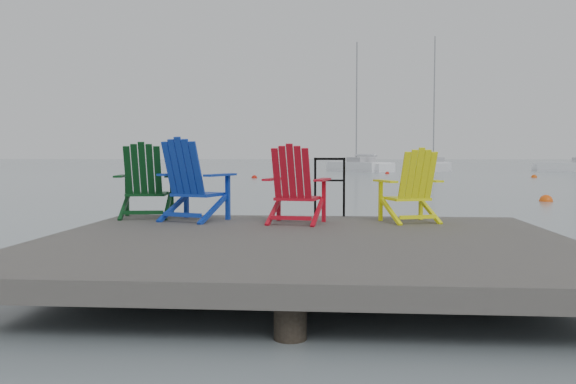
# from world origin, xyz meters

# --- Properties ---
(ground) EXTENTS (400.00, 400.00, 0.00)m
(ground) POSITION_xyz_m (0.00, 0.00, 0.00)
(ground) COLOR gray
(ground) RESTS_ON ground
(dock) EXTENTS (6.00, 5.00, 1.40)m
(dock) POSITION_xyz_m (0.00, 0.00, 0.35)
(dock) COLOR #2D2A28
(dock) RESTS_ON ground
(handrail) EXTENTS (0.48, 0.04, 0.90)m
(handrail) POSITION_xyz_m (0.25, 2.45, 1.04)
(handrail) COLOR black
(handrail) RESTS_ON dock
(chair_green) EXTENTS (0.95, 0.89, 1.09)m
(chair_green) POSITION_xyz_m (-2.47, 1.96, 1.05)
(chair_green) COLOR #093514
(chair_green) RESTS_ON dock
(chair_blue) EXTENTS (1.10, 1.05, 1.15)m
(chair_blue) POSITION_xyz_m (-1.69, 1.62, 1.08)
(chair_blue) COLOR #0F31A4
(chair_blue) RESTS_ON dock
(chair_red) EXTENTS (0.93, 0.88, 1.05)m
(chair_red) POSITION_xyz_m (-0.21, 1.38, 1.03)
(chair_red) COLOR red
(chair_red) RESTS_ON dock
(chair_yellow) EXTENTS (0.95, 0.91, 1.00)m
(chair_yellow) POSITION_xyz_m (1.39, 1.68, 1.00)
(chair_yellow) COLOR #FBFF0E
(chair_yellow) RESTS_ON dock
(sailboat_near) EXTENTS (5.94, 8.78, 11.96)m
(sailboat_near) POSITION_xyz_m (2.36, 49.00, 0.36)
(sailboat_near) COLOR white
(sailboat_near) RESTS_ON ground
(sailboat_mid) EXTENTS (3.27, 9.59, 12.87)m
(sailboat_mid) POSITION_xyz_m (9.48, 51.47, 0.35)
(sailboat_mid) COLOR silver
(sailboat_mid) RESTS_ON ground
(buoy_a) EXTENTS (0.41, 0.41, 0.41)m
(buoy_a) POSITION_xyz_m (6.85, 12.57, 0.00)
(buoy_a) COLOR #EF530E
(buoy_a) RESTS_ON ground
(buoy_b) EXTENTS (0.36, 0.36, 0.36)m
(buoy_b) POSITION_xyz_m (-4.75, 30.75, 0.00)
(buoy_b) COLOR #BA170A
(buoy_b) RESTS_ON ground
(buoy_c) EXTENTS (0.37, 0.37, 0.37)m
(buoy_c) POSITION_xyz_m (12.96, 33.15, 0.00)
(buoy_c) COLOR #DA4E0C
(buoy_c) RESTS_ON ground
(buoy_d) EXTENTS (0.35, 0.35, 0.35)m
(buoy_d) POSITION_xyz_m (4.21, 40.00, 0.00)
(buoy_d) COLOR red
(buoy_d) RESTS_ON ground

